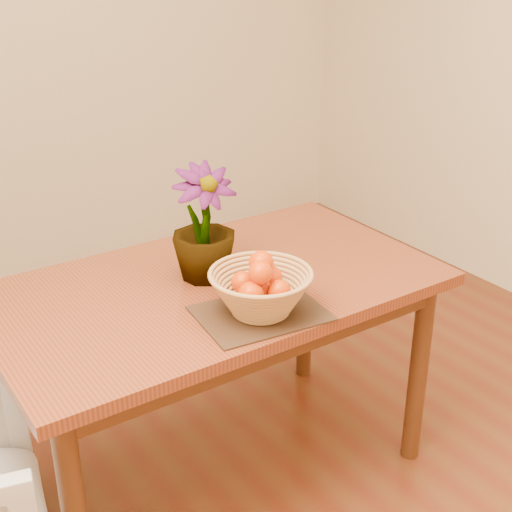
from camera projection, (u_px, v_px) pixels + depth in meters
wall_back at (4, 21)px, 3.45m from camera, size 4.00×0.02×2.70m
table at (215, 306)px, 2.27m from camera, size 1.40×0.80×0.75m
placemat at (261, 313)px, 2.04m from camera, size 0.38×0.31×0.01m
wicker_basket at (261, 294)px, 2.01m from camera, size 0.30×0.30×0.12m
orange_pile at (261, 280)px, 2.00m from camera, size 0.17×0.17×0.13m
potted_plant at (204, 224)px, 2.18m from camera, size 0.22×0.22×0.36m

